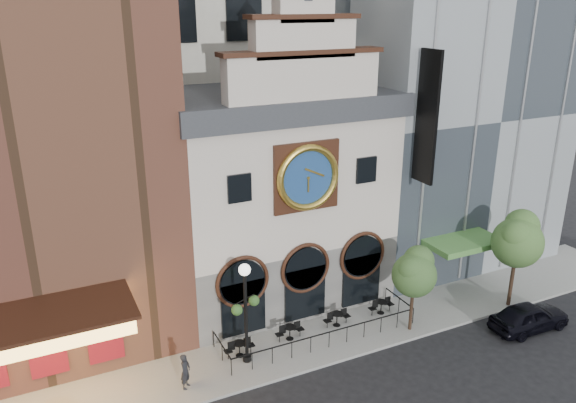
% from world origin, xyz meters
% --- Properties ---
extents(ground, '(120.00, 120.00, 0.00)m').
position_xyz_m(ground, '(0.00, 0.00, 0.00)').
color(ground, black).
rests_on(ground, ground).
extents(sidewalk, '(44.00, 5.00, 0.15)m').
position_xyz_m(sidewalk, '(0.00, 2.50, 0.07)').
color(sidewalk, gray).
rests_on(sidewalk, ground).
extents(clock_building, '(12.60, 8.78, 18.65)m').
position_xyz_m(clock_building, '(0.00, 7.82, 6.69)').
color(clock_building, '#605E5B').
rests_on(clock_building, ground).
extents(theater_building, '(14.00, 15.60, 25.00)m').
position_xyz_m(theater_building, '(-13.00, 9.96, 12.60)').
color(theater_building, brown).
rests_on(theater_building, ground).
extents(retail_building, '(14.00, 14.40, 20.00)m').
position_xyz_m(retail_building, '(12.99, 9.99, 10.14)').
color(retail_building, gray).
rests_on(retail_building, ground).
extents(cafe_railing, '(10.60, 2.60, 0.90)m').
position_xyz_m(cafe_railing, '(0.00, 2.50, 0.60)').
color(cafe_railing, black).
rests_on(cafe_railing, sidewalk).
extents(bistro_0, '(1.58, 0.68, 0.90)m').
position_xyz_m(bistro_0, '(-4.39, 2.50, 0.61)').
color(bistro_0, black).
rests_on(bistro_0, sidewalk).
extents(bistro_1, '(1.58, 0.68, 0.90)m').
position_xyz_m(bistro_1, '(-1.49, 2.73, 0.61)').
color(bistro_1, black).
rests_on(bistro_1, sidewalk).
extents(bistro_2, '(1.58, 0.68, 0.90)m').
position_xyz_m(bistro_2, '(1.40, 2.81, 0.61)').
color(bistro_2, black).
rests_on(bistro_2, sidewalk).
extents(bistro_3, '(1.58, 0.68, 0.90)m').
position_xyz_m(bistro_3, '(4.32, 2.83, 0.61)').
color(bistro_3, black).
rests_on(bistro_3, sidewalk).
extents(car_right, '(4.63, 2.00, 1.56)m').
position_xyz_m(car_right, '(10.74, -1.82, 0.78)').
color(car_right, black).
rests_on(car_right, ground).
extents(pedestrian, '(0.73, 0.75, 1.74)m').
position_xyz_m(pedestrian, '(-7.47, 1.28, 1.02)').
color(pedestrian, black).
rests_on(pedestrian, sidewalk).
extents(lamppost, '(1.59, 1.00, 5.27)m').
position_xyz_m(lamppost, '(-4.20, 1.97, 3.41)').
color(lamppost, black).
rests_on(lamppost, sidewalk).
extents(tree_left, '(2.44, 2.35, 4.70)m').
position_xyz_m(tree_left, '(4.83, 0.82, 3.59)').
color(tree_left, '#382619').
rests_on(tree_left, sidewalk).
extents(tree_right, '(2.97, 2.86, 5.72)m').
position_xyz_m(tree_right, '(11.65, 0.44, 4.34)').
color(tree_right, '#382619').
rests_on(tree_right, sidewalk).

